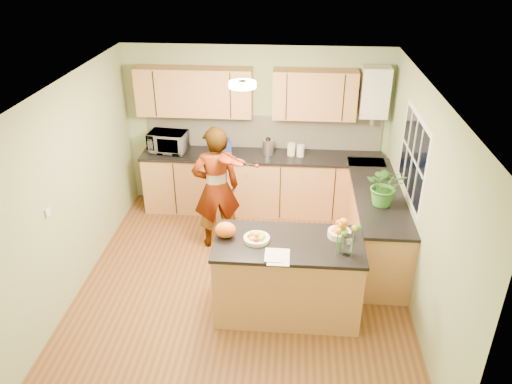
{
  "coord_description": "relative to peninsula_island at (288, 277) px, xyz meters",
  "views": [
    {
      "loc": [
        0.57,
        -4.97,
        3.91
      ],
      "look_at": [
        0.13,
        0.5,
        1.06
      ],
      "focal_mm": 35.0,
      "sensor_mm": 36.0,
      "label": 1
    }
  ],
  "objects": [
    {
      "name": "floor",
      "position": [
        -0.56,
        0.41,
        -0.47
      ],
      "size": [
        4.5,
        4.5,
        0.0
      ],
      "primitive_type": "plane",
      "color": "brown",
      "rests_on": "ground"
    },
    {
      "name": "ceiling",
      "position": [
        -0.56,
        0.41,
        2.03
      ],
      "size": [
        4.0,
        4.5,
        0.02
      ],
      "primitive_type": "cube",
      "color": "silver",
      "rests_on": "wall_back"
    },
    {
      "name": "wall_back",
      "position": [
        -0.56,
        2.66,
        0.78
      ],
      "size": [
        4.0,
        0.02,
        2.5
      ],
      "primitive_type": "cube",
      "color": "#9FAF7D",
      "rests_on": "floor"
    },
    {
      "name": "wall_front",
      "position": [
        -0.56,
        -1.84,
        0.78
      ],
      "size": [
        4.0,
        0.02,
        2.5
      ],
      "primitive_type": "cube",
      "color": "#9FAF7D",
      "rests_on": "floor"
    },
    {
      "name": "wall_left",
      "position": [
        -2.56,
        0.41,
        0.78
      ],
      "size": [
        0.02,
        4.5,
        2.5
      ],
      "primitive_type": "cube",
      "color": "#9FAF7D",
      "rests_on": "floor"
    },
    {
      "name": "wall_right",
      "position": [
        1.44,
        0.41,
        0.78
      ],
      "size": [
        0.02,
        4.5,
        2.5
      ],
      "primitive_type": "cube",
      "color": "#9FAF7D",
      "rests_on": "floor"
    },
    {
      "name": "back_counter",
      "position": [
        -0.46,
        2.36,
        0.0
      ],
      "size": [
        3.64,
        0.62,
        0.94
      ],
      "color": "#B37C47",
      "rests_on": "floor"
    },
    {
      "name": "right_counter",
      "position": [
        1.14,
        1.26,
        0.0
      ],
      "size": [
        0.62,
        2.24,
        0.94
      ],
      "color": "#B37C47",
      "rests_on": "floor"
    },
    {
      "name": "splashback",
      "position": [
        -0.46,
        2.65,
        0.73
      ],
      "size": [
        3.6,
        0.02,
        0.52
      ],
      "primitive_type": "cube",
      "color": "beige",
      "rests_on": "back_counter"
    },
    {
      "name": "upper_cabinets",
      "position": [
        -0.74,
        2.49,
        1.38
      ],
      "size": [
        3.2,
        0.34,
        0.7
      ],
      "color": "#B37C47",
      "rests_on": "wall_back"
    },
    {
      "name": "boiler",
      "position": [
        1.14,
        2.5,
        1.43
      ],
      "size": [
        0.4,
        0.3,
        0.86
      ],
      "color": "white",
      "rests_on": "wall_back"
    },
    {
      "name": "window_right",
      "position": [
        1.43,
        1.01,
        1.08
      ],
      "size": [
        0.01,
        1.3,
        1.05
      ],
      "color": "white",
      "rests_on": "wall_right"
    },
    {
      "name": "light_switch",
      "position": [
        -2.54,
        -0.19,
        0.83
      ],
      "size": [
        0.02,
        0.09,
        0.09
      ],
      "primitive_type": "cube",
      "color": "white",
      "rests_on": "wall_left"
    },
    {
      "name": "ceiling_lamp",
      "position": [
        -0.56,
        0.71,
        1.99
      ],
      "size": [
        0.3,
        0.3,
        0.07
      ],
      "color": "#FFEABF",
      "rests_on": "ceiling"
    },
    {
      "name": "peninsula_island",
      "position": [
        0.0,
        0.0,
        0.0
      ],
      "size": [
        1.63,
        0.84,
        0.94
      ],
      "color": "#B37C47",
      "rests_on": "floor"
    },
    {
      "name": "fruit_dish",
      "position": [
        -0.35,
        0.0,
        0.51
      ],
      "size": [
        0.29,
        0.29,
        0.1
      ],
      "color": "#FAECC8",
      "rests_on": "peninsula_island"
    },
    {
      "name": "orange_bowl",
      "position": [
        0.55,
        0.15,
        0.53
      ],
      "size": [
        0.25,
        0.25,
        0.15
      ],
      "color": "#FAECC8",
      "rests_on": "peninsula_island"
    },
    {
      "name": "flower_vase",
      "position": [
        0.6,
        -0.18,
        0.79
      ],
      "size": [
        0.26,
        0.26,
        0.48
      ],
      "rotation": [
        0.0,
        0.0,
        0.38
      ],
      "color": "silver",
      "rests_on": "peninsula_island"
    },
    {
      "name": "orange_bag",
      "position": [
        -0.7,
        0.05,
        0.55
      ],
      "size": [
        0.29,
        0.27,
        0.17
      ],
      "primitive_type": "ellipsoid",
      "rotation": [
        0.0,
        0.0,
        0.43
      ],
      "color": "orange",
      "rests_on": "peninsula_island"
    },
    {
      "name": "papers",
      "position": [
        -0.1,
        -0.3,
        0.47
      ],
      "size": [
        0.23,
        0.31,
        0.01
      ],
      "primitive_type": "cube",
      "color": "white",
      "rests_on": "peninsula_island"
    },
    {
      "name": "violinist",
      "position": [
        -1.0,
        1.33,
        0.4
      ],
      "size": [
        0.73,
        0.59,
        1.74
      ],
      "primitive_type": "imported",
      "rotation": [
        0.0,
        0.0,
        3.45
      ],
      "color": "tan",
      "rests_on": "floor"
    },
    {
      "name": "violin",
      "position": [
        -0.8,
        1.11,
        0.93
      ],
      "size": [
        0.68,
        0.59,
        0.17
      ],
      "primitive_type": null,
      "rotation": [
        0.17,
        0.0,
        -0.61
      ],
      "color": "#4A1104",
      "rests_on": "violinist"
    },
    {
      "name": "microwave",
      "position": [
        -1.89,
        2.38,
        0.63
      ],
      "size": [
        0.6,
        0.44,
        0.31
      ],
      "primitive_type": "imported",
      "rotation": [
        0.0,
        0.0,
        -0.11
      ],
      "color": "white",
      "rests_on": "back_counter"
    },
    {
      "name": "blue_box",
      "position": [
        -1.07,
        2.33,
        0.58
      ],
      "size": [
        0.32,
        0.27,
        0.22
      ],
      "primitive_type": "cube",
      "rotation": [
        0.0,
        0.0,
        0.29
      ],
      "color": "navy",
      "rests_on": "back_counter"
    },
    {
      "name": "kettle",
      "position": [
        -0.37,
        2.39,
        0.6
      ],
      "size": [
        0.17,
        0.17,
        0.31
      ],
      "rotation": [
        0.0,
        0.0,
        -0.1
      ],
      "color": "silver",
      "rests_on": "back_counter"
    },
    {
      "name": "jar_cream",
      "position": [
        -0.01,
        2.38,
        0.56
      ],
      "size": [
        0.13,
        0.13,
        0.19
      ],
      "primitive_type": "cylinder",
      "rotation": [
        0.0,
        0.0,
        -0.12
      ],
      "color": "#FAECC8",
      "rests_on": "back_counter"
    },
    {
      "name": "jar_white",
      "position": [
        0.12,
        2.35,
        0.56
      ],
      "size": [
        0.13,
        0.13,
        0.17
      ],
      "primitive_type": "cylinder",
      "rotation": [
        0.0,
        0.0,
        0.14
      ],
      "color": "white",
      "rests_on": "back_counter"
    },
    {
      "name": "potted_plant",
      "position": [
        1.14,
        0.93,
        0.73
      ],
      "size": [
        0.51,
        0.45,
        0.52
      ],
      "primitive_type": "imported",
      "rotation": [
        0.0,
        0.0,
        -0.11
      ],
      "color": "#377E2A",
      "rests_on": "right_counter"
    }
  ]
}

